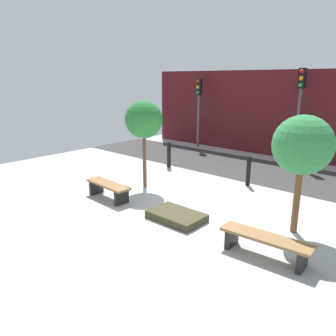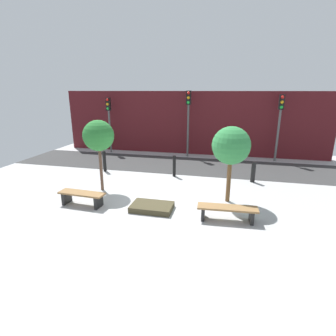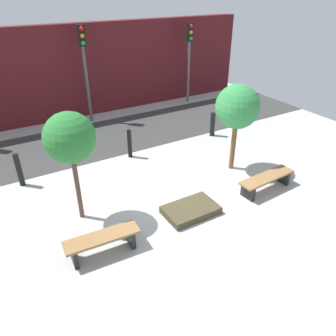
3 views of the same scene
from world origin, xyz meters
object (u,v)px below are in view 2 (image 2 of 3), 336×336
at_px(bench_left, 82,196).
at_px(bench_right, 227,211).
at_px(traffic_light_mid_east, 280,116).
at_px(bollard_left, 174,166).
at_px(traffic_light_mid_west, 188,112).
at_px(bollard_center, 253,172).
at_px(traffic_light_west, 109,115).
at_px(planter_bed, 152,207).
at_px(tree_behind_right_bench, 231,146).
at_px(tree_behind_left_bench, 99,136).
at_px(bollard_far_left, 104,161).

bearing_deg(bench_left, bench_right, 3.33).
bearing_deg(traffic_light_mid_east, bench_left, -133.77).
bearing_deg(bollard_left, bench_right, -57.50).
bearing_deg(traffic_light_mid_west, bollard_center, -48.21).
height_order(traffic_light_west, traffic_light_mid_west, traffic_light_mid_west).
height_order(planter_bed, traffic_light_mid_west, traffic_light_mid_west).
xyz_separation_m(planter_bed, tree_behind_right_bench, (2.46, 1.30, 1.93)).
relative_size(tree_behind_right_bench, traffic_light_mid_west, 0.71).
bearing_deg(bollard_left, bench_left, -122.50).
bearing_deg(bollard_center, traffic_light_mid_west, 131.79).
xyz_separation_m(tree_behind_left_bench, traffic_light_west, (-2.53, 6.27, 0.19)).
relative_size(bench_left, tree_behind_left_bench, 0.59).
distance_m(bench_right, planter_bed, 2.48).
distance_m(tree_behind_right_bench, bollard_center, 3.01).
distance_m(bench_left, traffic_light_mid_west, 8.47).
distance_m(planter_bed, tree_behind_left_bench, 3.48).
bearing_deg(tree_behind_right_bench, tree_behind_left_bench, 180.00).
xyz_separation_m(planter_bed, traffic_light_mid_east, (4.98, 7.57, 2.42)).
bearing_deg(traffic_light_west, traffic_light_mid_east, 0.00).
bearing_deg(traffic_light_mid_west, tree_behind_left_bench, -111.42).
distance_m(tree_behind_left_bench, bollard_center, 6.63).
distance_m(planter_bed, bollard_center, 5.07).
height_order(traffic_light_mid_west, traffic_light_mid_east, traffic_light_mid_west).
bearing_deg(traffic_light_mid_west, traffic_light_west, -179.99).
relative_size(bench_left, planter_bed, 1.20).
xyz_separation_m(tree_behind_left_bench, tree_behind_right_bench, (4.92, 0.00, -0.15)).
bearing_deg(tree_behind_right_bench, bench_right, -90.00).
height_order(bench_right, bollard_left, bollard_left).
bearing_deg(planter_bed, bench_left, -175.35).
bearing_deg(bench_right, tree_behind_right_bench, 86.67).
bearing_deg(bench_right, tree_behind_left_bench, 159.68).
relative_size(bench_right, bollard_left, 1.87).
relative_size(planter_bed, bollard_far_left, 1.36).
height_order(tree_behind_left_bench, bollard_far_left, tree_behind_left_bench).
distance_m(planter_bed, traffic_light_west, 9.34).
xyz_separation_m(tree_behind_right_bench, traffic_light_mid_west, (-2.46, 6.27, 0.61)).
bearing_deg(traffic_light_mid_east, tree_behind_right_bench, -111.95).
height_order(bollard_left, traffic_light_west, traffic_light_west).
xyz_separation_m(bollard_center, traffic_light_west, (-8.48, 3.91, 1.91)).
xyz_separation_m(planter_bed, bollard_left, (0.00, 3.66, 0.40)).
bearing_deg(bollard_center, tree_behind_left_bench, -158.41).
distance_m(planter_bed, bollard_far_left, 5.08).
height_order(tree_behind_left_bench, traffic_light_mid_east, traffic_light_mid_east).
bearing_deg(tree_behind_left_bench, bench_right, -16.99).
height_order(bench_right, traffic_light_mid_east, traffic_light_mid_east).
distance_m(bollard_left, bollard_center, 3.50).
height_order(bollard_left, traffic_light_mid_east, traffic_light_mid_east).
bearing_deg(planter_bed, bollard_center, 46.30).
bearing_deg(traffic_light_mid_west, bollard_left, -90.00).
bearing_deg(traffic_light_mid_west, planter_bed, -90.00).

